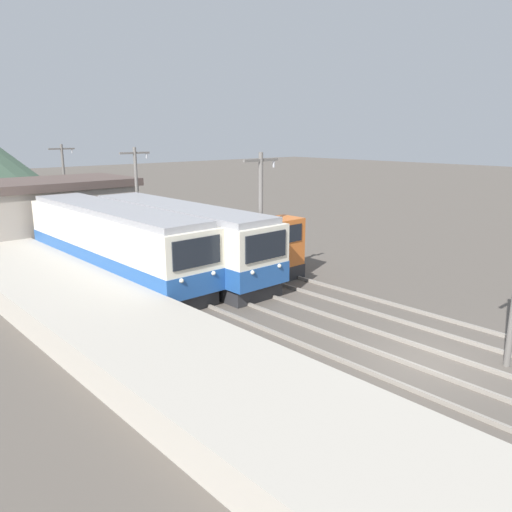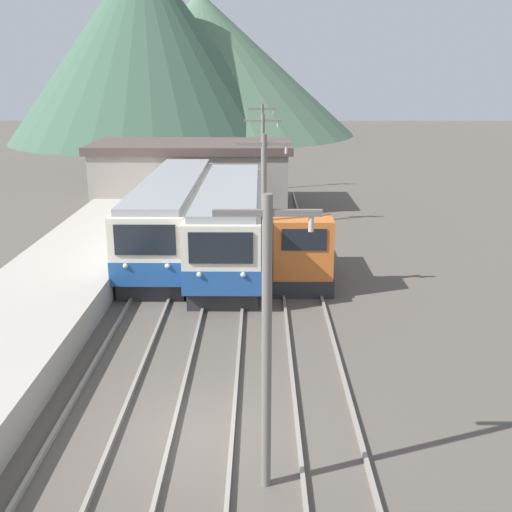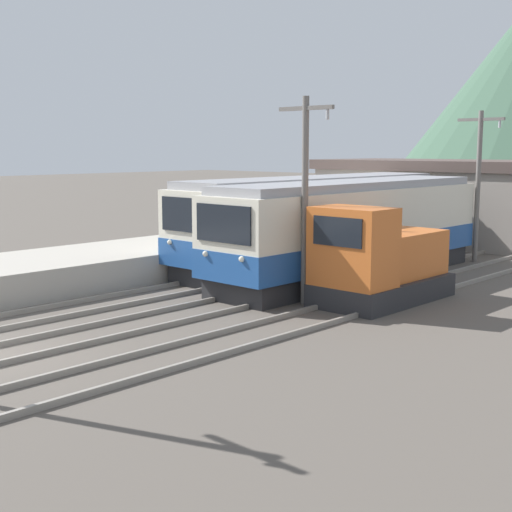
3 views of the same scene
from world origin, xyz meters
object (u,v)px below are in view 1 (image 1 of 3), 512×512
at_px(shunting_locomotive, 259,250).
at_px(catenary_mast_mid, 261,215).
at_px(catenary_mast_distant, 65,181).
at_px(commuter_train_center, 178,242).
at_px(commuter_train_left, 114,245).
at_px(catenary_mast_far, 137,193).

bearing_deg(shunting_locomotive, catenary_mast_mid, -130.70).
xyz_separation_m(shunting_locomotive, catenary_mast_distant, (-1.49, 20.61, 2.20)).
bearing_deg(commuter_train_center, catenary_mast_distant, 85.15).
distance_m(commuter_train_left, catenary_mast_distant, 17.01).
relative_size(shunting_locomotive, catenary_mast_far, 0.77).
height_order(catenary_mast_mid, catenary_mast_distant, same).
bearing_deg(catenary_mast_mid, commuter_train_left, 125.74).
bearing_deg(catenary_mast_far, catenary_mast_mid, -90.00).
relative_size(shunting_locomotive, catenary_mast_mid, 0.77).
xyz_separation_m(catenary_mast_far, catenary_mast_distant, (0.00, 11.17, 0.00)).
height_order(commuter_train_center, catenary_mast_distant, catenary_mast_distant).
xyz_separation_m(catenary_mast_mid, catenary_mast_far, (0.00, 11.17, 0.00)).
bearing_deg(shunting_locomotive, commuter_train_center, 136.82).
bearing_deg(catenary_mast_far, commuter_train_center, -102.83).
xyz_separation_m(commuter_train_left, commuter_train_center, (2.80, -1.44, -0.01)).
distance_m(commuter_train_center, catenary_mast_mid, 5.11).
relative_size(shunting_locomotive, catenary_mast_distant, 0.77).
height_order(commuter_train_center, shunting_locomotive, commuter_train_center).
bearing_deg(shunting_locomotive, catenary_mast_distant, 94.14).
height_order(commuter_train_left, catenary_mast_far, catenary_mast_far).
bearing_deg(catenary_mast_distant, catenary_mast_mid, -90.00).
height_order(commuter_train_left, catenary_mast_distant, catenary_mast_distant).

